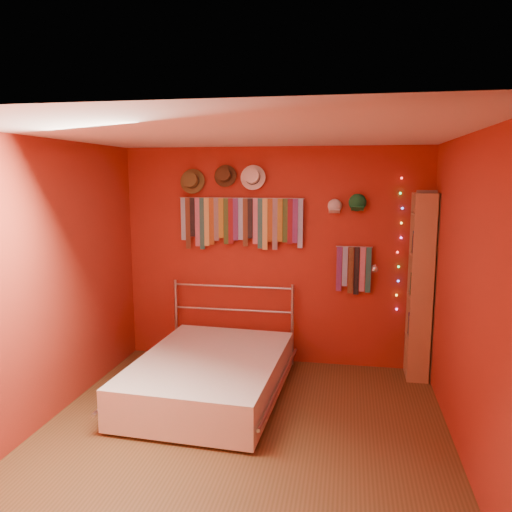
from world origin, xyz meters
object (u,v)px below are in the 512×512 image
Objects in this scene: tie_rack at (240,220)px; bed at (210,375)px; bookshelf at (425,286)px; reading_lamp at (375,269)px.

tie_rack is 1.78m from bed.
bed is at bearing -157.50° from bookshelf.
reading_lamp is (1.51, -0.18, -0.48)m from tie_rack.
tie_rack is at bearing 88.01° from bed.
tie_rack is 0.72× the size of bookshelf.
bookshelf is (0.52, 0.02, -0.18)m from reading_lamp.
reading_lamp is 0.16× the size of bed.
reading_lamp is 2.05m from bed.
bed is (-0.09, -1.03, -1.45)m from tie_rack.
reading_lamp reaches higher than bed.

